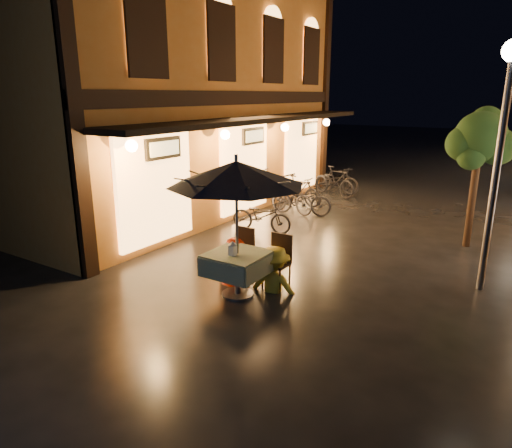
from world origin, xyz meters
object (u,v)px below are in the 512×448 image
Objects in this scene: cafe_table at (237,264)px; person_orange at (234,239)px; person_yellow at (275,248)px; table_lantern at (233,247)px; streetlamp_near at (503,124)px; bicycle_0 at (261,216)px; patio_umbrella at (236,174)px.

cafe_table is 0.70m from person_orange.
table_lantern is at bearing 47.98° from person_yellow.
bicycle_0 is (-5.21, 0.92, -2.50)m from streetlamp_near.
person_orange is at bearing 129.64° from cafe_table.
patio_umbrella is at bearing 90.00° from table_lantern.
person_orange is 3.24m from bicycle_0.
person_orange is 1.03× the size of bicycle_0.
patio_umbrella is at bearing -162.39° from bicycle_0.
person_orange is at bearing -152.79° from streetlamp_near.
cafe_table is 3.85m from bicycle_0.
cafe_table is 0.62× the size of bicycle_0.
table_lantern is 0.15× the size of person_orange.
patio_umbrella is 4.22m from bicycle_0.
person_orange is (-3.97, -2.04, -2.09)m from streetlamp_near.
cafe_table is 0.72m from person_yellow.
bicycle_0 is (-1.66, 3.61, -0.50)m from table_lantern.
person_yellow is 3.61m from bicycle_0.
bicycle_0 is (-1.24, 2.96, -0.40)m from person_orange.
patio_umbrella is 1.48m from person_orange.
bicycle_0 is at bearing 169.98° from streetlamp_near.
table_lantern is 0.78m from person_orange.
person_orange reaches higher than person_yellow.
patio_umbrella is at bearing 0.00° from cafe_table.
patio_umbrella reaches higher than bicycle_0.
patio_umbrella is at bearing 42.12° from person_yellow.
streetlamp_near is at bearing 37.11° from table_lantern.
streetlamp_near is at bearing 35.71° from cafe_table.
streetlamp_near reaches higher than bicycle_0.
streetlamp_near is 4.95m from cafe_table.
patio_umbrella is 1.24m from table_lantern.
streetlamp_near is 4.93m from person_orange.
patio_umbrella is (-3.55, -2.55, -0.77)m from streetlamp_near.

